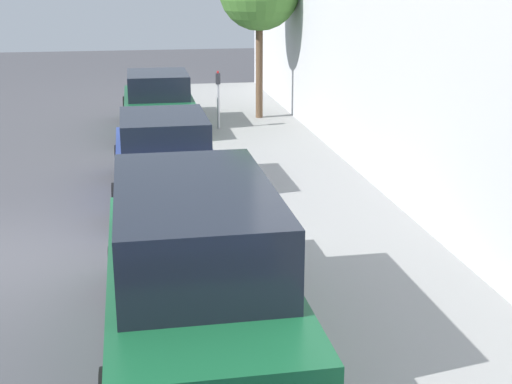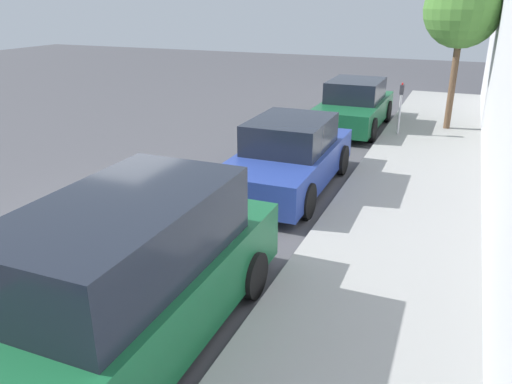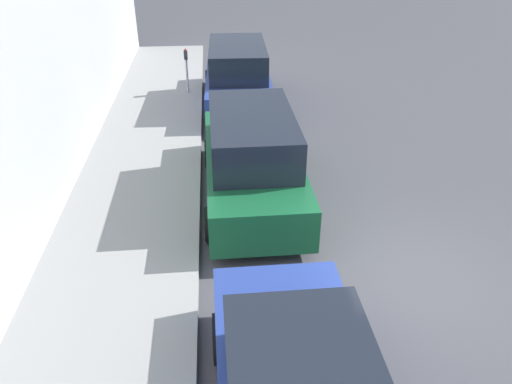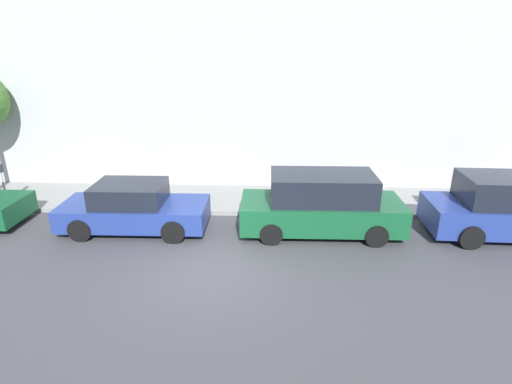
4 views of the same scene
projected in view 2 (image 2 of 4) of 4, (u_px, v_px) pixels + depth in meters
The scene contains 7 objects.
ground_plane at pixel (127, 218), 9.56m from camera, with size 60.00×60.00×0.00m, color #424247.
sidewalk at pixel (385, 263), 7.78m from camera, with size 2.76×32.00×0.15m.
parked_minivan_second at pixel (129, 278), 5.75m from camera, with size 2.02×4.92×1.90m.
parked_sedan_third at pixel (289, 156), 10.86m from camera, with size 1.92×4.52×1.54m.
parked_sedan_fourth at pixel (354, 106), 15.96m from camera, with size 1.92×4.50×1.54m.
parking_meter_far at pixel (401, 103), 14.62m from camera, with size 0.11×0.15×1.50m.
street_tree at pixel (463, 10), 14.35m from camera, with size 2.22×2.22×4.62m.
Camera 2 is at (5.66, -7.10, 3.93)m, focal length 35.00 mm.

